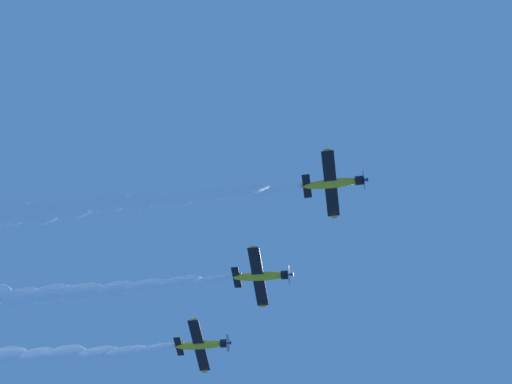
# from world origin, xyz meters

# --- Properties ---
(airplane_lead) EXTENTS (8.53, 9.61, 3.00)m
(airplane_lead) POSITION_xyz_m (-3.25, -5.61, 73.64)
(airplane_lead) COLOR gold
(airplane_left_wingman) EXTENTS (8.49, 9.62, 3.56)m
(airplane_left_wingman) POSITION_xyz_m (-15.60, 4.75, 72.37)
(airplane_left_wingman) COLOR gold
(airplane_right_wingman) EXTENTS (8.52, 9.62, 3.14)m
(airplane_right_wingman) POSITION_xyz_m (-27.03, 14.36, 73.23)
(airplane_right_wingman) COLOR gold
(smoke_trail_lead) EXTENTS (44.22, 7.65, 6.32)m
(smoke_trail_lead) POSITION_xyz_m (-36.27, -9.51, 76.55)
(smoke_trail_lead) COLOR white
(smoke_trail_left_wingman) EXTENTS (44.05, 7.24, 6.20)m
(smoke_trail_left_wingman) POSITION_xyz_m (-48.30, 0.94, 75.19)
(smoke_trail_left_wingman) COLOR white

